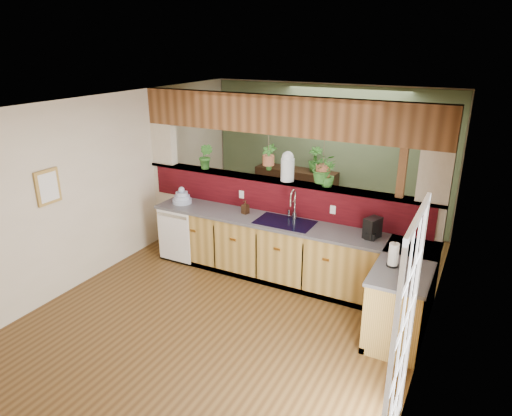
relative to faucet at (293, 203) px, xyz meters
The scene contains 28 objects.
ground 1.64m from the faucet, 105.16° to the right, with size 4.60×7.00×0.01m, color #513719.
ceiling 1.87m from the faucet, 105.16° to the right, with size 4.60×7.00×0.01m, color brown.
wall_back 2.39m from the faucet, 97.38° to the left, with size 4.60×0.02×2.60m, color beige.
wall_left 2.85m from the faucet, 156.53° to the right, with size 0.02×7.00×2.60m, color beige.
wall_right 2.30m from the faucet, 29.58° to the right, with size 0.02×7.00×2.60m, color beige.
pass_through_partition 0.35m from the faucet, 142.06° to the left, with size 4.60×0.21×2.60m.
pass_through_ledge 0.44m from the faucet, 144.55° to the left, with size 4.60×0.21×0.04m, color brown.
header_beam 1.24m from the faucet, 144.55° to the left, with size 4.60×0.15×0.55m, color brown.
sage_backwall 2.37m from the faucet, 97.44° to the left, with size 4.55×0.02×2.55m, color #5A704C.
countertop 0.91m from the faucet, 26.36° to the right, with size 4.14×1.52×0.90m.
dishwasher 1.97m from the faucet, 165.29° to the right, with size 0.58×0.03×0.82m.
navy_sink 0.36m from the faucet, 109.86° to the right, with size 0.82×0.50×0.18m.
french_door 3.13m from the faucet, 51.08° to the right, with size 0.06×1.02×2.16m, color white.
framed_print 3.25m from the faucet, 143.17° to the right, with size 0.04×0.35×0.45m.
faucet is the anchor object (origin of this frame).
dish_stack 1.84m from the faucet, behind, with size 0.30×0.30×0.27m.
soap_dispenser 0.74m from the faucet, behind, with size 0.09×0.09×0.20m, color #3D2716.
coffee_maker 1.17m from the faucet, ahead, with size 0.14×0.24×0.27m.
paper_towel 1.76m from the faucet, 27.24° to the right, with size 0.14×0.14×0.30m.
glass_jar 0.55m from the faucet, 132.22° to the left, with size 0.20×0.20×0.44m.
ledge_plant_left 1.67m from the faucet, behind, with size 0.23×0.18×0.41m, color #2C6623.
ledge_plant_right 0.62m from the faucet, 28.29° to the left, with size 0.20×0.20×0.35m, color #2C6623.
hanging_plant_a 0.86m from the faucet, 156.58° to the left, with size 0.19×0.17×0.48m.
hanging_plant_b 0.80m from the faucet, 33.05° to the left, with size 0.45×0.41×0.55m.
shelving_console 2.37m from the faucet, 111.56° to the left, with size 1.56×0.42×1.04m, color black.
shelf_plant_a 2.52m from the faucet, 122.77° to the left, with size 0.23×0.15×0.43m, color #2C6623.
shelf_plant_b 2.17m from the faucet, 102.45° to the left, with size 0.26×0.26×0.46m, color #2C6623.
floor_plant 1.34m from the faucet, 77.36° to the left, with size 0.65×0.56×0.72m, color #2C6623.
Camera 1 is at (2.63, -4.49, 3.29)m, focal length 32.00 mm.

